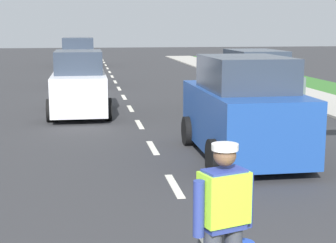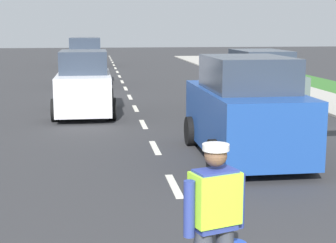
{
  "view_description": "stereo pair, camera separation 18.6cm",
  "coord_description": "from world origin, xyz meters",
  "px_view_note": "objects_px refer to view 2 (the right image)",
  "views": [
    {
      "loc": [
        -1.5,
        -3.07,
        2.76
      ],
      "look_at": [
        -0.06,
        6.03,
        1.1
      ],
      "focal_mm": 56.19,
      "sensor_mm": 36.0,
      "label": 1
    },
    {
      "loc": [
        -1.32,
        -3.1,
        2.76
      ],
      "look_at": [
        -0.06,
        6.03,
        1.1
      ],
      "focal_mm": 56.19,
      "sensor_mm": 36.0,
      "label": 2
    }
  ],
  "objects_px": {
    "car_parked_far": "(259,84)",
    "car_outgoing_ahead": "(245,111)",
    "car_oncoming_lead": "(84,85)",
    "road_worker": "(216,218)",
    "car_oncoming_second": "(86,63)",
    "car_oncoming_third": "(88,52)"
  },
  "relations": [
    {
      "from": "road_worker",
      "to": "car_oncoming_lead",
      "type": "distance_m",
      "value": 12.2
    },
    {
      "from": "road_worker",
      "to": "car_oncoming_lead",
      "type": "height_order",
      "value": "car_oncoming_lead"
    },
    {
      "from": "car_oncoming_second",
      "to": "car_parked_far",
      "type": "bearing_deg",
      "value": -58.41
    },
    {
      "from": "car_outgoing_ahead",
      "to": "car_oncoming_second",
      "type": "height_order",
      "value": "car_oncoming_second"
    },
    {
      "from": "car_outgoing_ahead",
      "to": "car_oncoming_third",
      "type": "xyz_separation_m",
      "value": [
        -3.67,
        27.89,
        -0.06
      ]
    },
    {
      "from": "car_outgoing_ahead",
      "to": "car_oncoming_third",
      "type": "relative_size",
      "value": 0.99
    },
    {
      "from": "road_worker",
      "to": "car_oncoming_second",
      "type": "relative_size",
      "value": 0.41
    },
    {
      "from": "car_outgoing_ahead",
      "to": "car_oncoming_third",
      "type": "distance_m",
      "value": 28.13
    },
    {
      "from": "car_parked_far",
      "to": "car_oncoming_lead",
      "type": "bearing_deg",
      "value": 174.91
    },
    {
      "from": "car_oncoming_lead",
      "to": "car_parked_far",
      "type": "bearing_deg",
      "value": -5.09
    },
    {
      "from": "car_oncoming_third",
      "to": "road_worker",
      "type": "bearing_deg",
      "value": -87.17
    },
    {
      "from": "car_outgoing_ahead",
      "to": "car_oncoming_lead",
      "type": "bearing_deg",
      "value": 119.58
    },
    {
      "from": "car_outgoing_ahead",
      "to": "car_parked_far",
      "type": "bearing_deg",
      "value": 69.8
    },
    {
      "from": "road_worker",
      "to": "car_outgoing_ahead",
      "type": "relative_size",
      "value": 0.41
    },
    {
      "from": "road_worker",
      "to": "car_oncoming_third",
      "type": "relative_size",
      "value": 0.4
    },
    {
      "from": "car_outgoing_ahead",
      "to": "car_oncoming_lead",
      "type": "distance_m",
      "value": 7.1
    },
    {
      "from": "road_worker",
      "to": "car_oncoming_second",
      "type": "bearing_deg",
      "value": 94.41
    },
    {
      "from": "car_outgoing_ahead",
      "to": "car_oncoming_lead",
      "type": "relative_size",
      "value": 1.05
    },
    {
      "from": "road_worker",
      "to": "car_oncoming_second",
      "type": "distance_m",
      "value": 20.93
    },
    {
      "from": "car_parked_far",
      "to": "car_oncoming_third",
      "type": "bearing_deg",
      "value": 104.53
    },
    {
      "from": "car_parked_far",
      "to": "car_outgoing_ahead",
      "type": "bearing_deg",
      "value": -110.2
    },
    {
      "from": "car_oncoming_second",
      "to": "car_parked_far",
      "type": "height_order",
      "value": "car_oncoming_second"
    }
  ]
}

